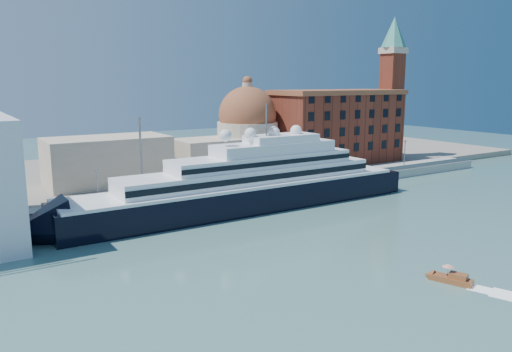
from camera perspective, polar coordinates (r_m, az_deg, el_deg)
ground at (r=92.54m, az=6.35°, el=-6.82°), size 400.00×400.00×0.00m
quay at (r=119.59m, az=-3.91°, el=-2.11°), size 180.00×10.00×2.50m
land at (r=156.17m, az=-11.16°, el=0.66°), size 260.00×72.00×2.00m
quay_fence at (r=115.35m, az=-2.85°, el=-1.64°), size 180.00×0.10×1.20m
superyacht at (r=107.90m, az=-2.66°, el=-1.65°), size 90.57×12.56×27.07m
water_taxi at (r=76.58m, az=21.50°, el=-10.81°), size 3.80×6.06×2.73m
warehouse at (r=162.19m, az=9.26°, el=5.65°), size 43.00×19.00×23.25m
campanile at (r=178.49m, az=15.27°, el=10.68°), size 8.40×8.40×47.00m
church at (r=141.61m, az=-6.31°, el=3.83°), size 66.00×18.00×25.50m
lamp_posts at (r=110.96m, az=-9.28°, el=1.28°), size 120.80×2.40×18.00m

